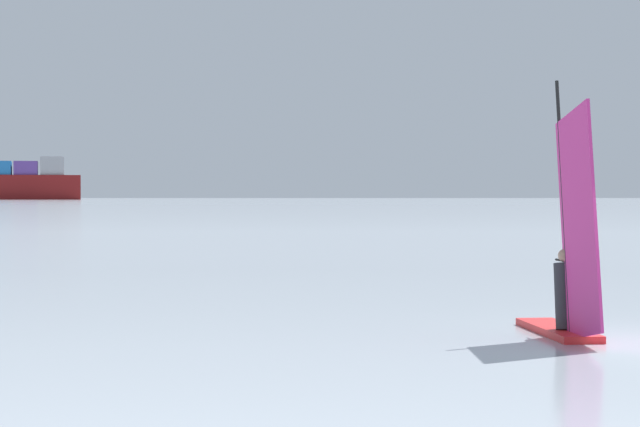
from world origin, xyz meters
TOP-DOWN VIEW (x-y plane):
  - windsurfer at (-1.26, 1.02)m, footprint 1.03×3.53m

SIDE VIEW (x-z plane):
  - windsurfer at x=-1.26m, z-range -1.09..3.19m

